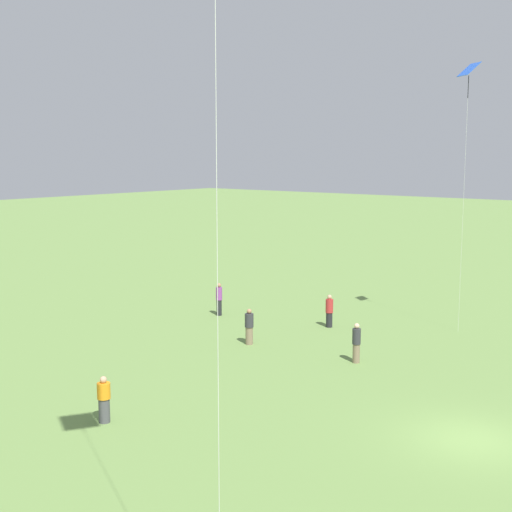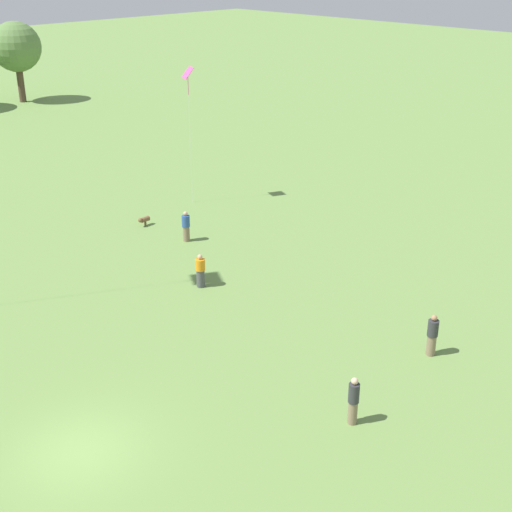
{
  "view_description": "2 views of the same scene",
  "coord_description": "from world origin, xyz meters",
  "px_view_note": "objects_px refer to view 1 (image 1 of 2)",
  "views": [
    {
      "loc": [
        -8.21,
        21.72,
        9.28
      ],
      "look_at": [
        6.24,
        3.49,
        5.91
      ],
      "focal_mm": 50.0,
      "sensor_mm": 36.0,
      "label": 1
    },
    {
      "loc": [
        -8.9,
        -17.01,
        14.94
      ],
      "look_at": [
        6.19,
        -1.76,
        5.51
      ],
      "focal_mm": 50.0,
      "sensor_mm": 36.0,
      "label": 2
    }
  ],
  "objects_px": {
    "person_7": "(219,299)",
    "person_10": "(356,343)",
    "person_9": "(249,327)",
    "kite_3": "(469,80)",
    "person_1": "(329,311)",
    "person_5": "(104,400)"
  },
  "relations": [
    {
      "from": "person_7",
      "to": "kite_3",
      "type": "relative_size",
      "value": 0.14
    },
    {
      "from": "person_7",
      "to": "person_10",
      "type": "relative_size",
      "value": 1.05
    },
    {
      "from": "person_9",
      "to": "kite_3",
      "type": "bearing_deg",
      "value": -8.84
    },
    {
      "from": "person_10",
      "to": "person_9",
      "type": "bearing_deg",
      "value": 102.05
    },
    {
      "from": "person_5",
      "to": "person_9",
      "type": "distance_m",
      "value": 11.33
    },
    {
      "from": "person_1",
      "to": "person_5",
      "type": "distance_m",
      "value": 16.48
    },
    {
      "from": "person_9",
      "to": "person_7",
      "type": "bearing_deg",
      "value": 83.92
    },
    {
      "from": "person_1",
      "to": "person_10",
      "type": "relative_size",
      "value": 0.98
    },
    {
      "from": "person_5",
      "to": "person_9",
      "type": "relative_size",
      "value": 0.93
    },
    {
      "from": "person_1",
      "to": "person_5",
      "type": "bearing_deg",
      "value": 35.38
    },
    {
      "from": "person_5",
      "to": "kite_3",
      "type": "bearing_deg",
      "value": 168.23
    },
    {
      "from": "person_9",
      "to": "person_1",
      "type": "bearing_deg",
      "value": 17.09
    },
    {
      "from": "person_1",
      "to": "person_7",
      "type": "distance_m",
      "value": 6.67
    },
    {
      "from": "person_10",
      "to": "person_5",
      "type": "bearing_deg",
      "value": 170.93
    },
    {
      "from": "kite_3",
      "to": "person_10",
      "type": "bearing_deg",
      "value": -17.36
    },
    {
      "from": "person_1",
      "to": "kite_3",
      "type": "bearing_deg",
      "value": 151.66
    },
    {
      "from": "person_9",
      "to": "kite_3",
      "type": "height_order",
      "value": "kite_3"
    },
    {
      "from": "person_1",
      "to": "person_9",
      "type": "distance_m",
      "value": 5.5
    },
    {
      "from": "kite_3",
      "to": "person_5",
      "type": "bearing_deg",
      "value": -21.19
    },
    {
      "from": "kite_3",
      "to": "person_1",
      "type": "bearing_deg",
      "value": -67.63
    },
    {
      "from": "person_9",
      "to": "person_10",
      "type": "relative_size",
      "value": 0.98
    },
    {
      "from": "person_10",
      "to": "kite_3",
      "type": "distance_m",
      "value": 14.62
    }
  ]
}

